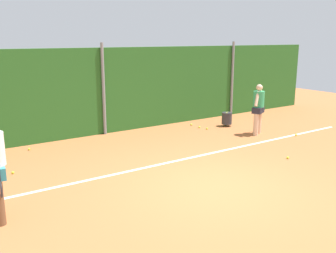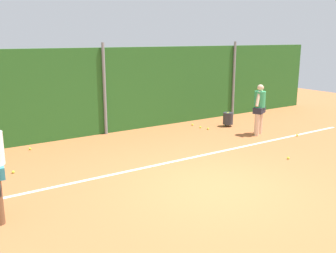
{
  "view_description": "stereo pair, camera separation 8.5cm",
  "coord_description": "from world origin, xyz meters",
  "px_view_note": "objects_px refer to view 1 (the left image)",
  "views": [
    {
      "loc": [
        -4.98,
        -5.63,
        3.1
      ],
      "look_at": [
        0.03,
        1.8,
        0.97
      ],
      "focal_mm": 40.1,
      "sensor_mm": 36.0,
      "label": 1
    },
    {
      "loc": [
        -4.91,
        -5.68,
        3.1
      ],
      "look_at": [
        0.03,
        1.8,
        0.97
      ],
      "focal_mm": 40.1,
      "sensor_mm": 36.0,
      "label": 2
    }
  ],
  "objects_px": {
    "tennis_ball_1": "(13,173)",
    "tennis_ball_8": "(231,118)",
    "tennis_ball_5": "(191,125)",
    "tennis_ball_10": "(207,129)",
    "tennis_ball_0": "(228,122)",
    "tennis_ball_4": "(296,135)",
    "player_midcourt": "(258,107)",
    "ball_hopper": "(227,118)",
    "tennis_ball_11": "(199,127)",
    "tennis_ball_6": "(288,158)",
    "tennis_ball_9": "(29,149)"
  },
  "relations": [
    {
      "from": "tennis_ball_10",
      "to": "tennis_ball_11",
      "type": "distance_m",
      "value": 0.33
    },
    {
      "from": "ball_hopper",
      "to": "tennis_ball_5",
      "type": "height_order",
      "value": "ball_hopper"
    },
    {
      "from": "player_midcourt",
      "to": "tennis_ball_8",
      "type": "xyz_separation_m",
      "value": [
        0.93,
        2.21,
        -0.89
      ]
    },
    {
      "from": "player_midcourt",
      "to": "tennis_ball_0",
      "type": "height_order",
      "value": "player_midcourt"
    },
    {
      "from": "tennis_ball_5",
      "to": "tennis_ball_6",
      "type": "bearing_deg",
      "value": -93.15
    },
    {
      "from": "tennis_ball_1",
      "to": "tennis_ball_8",
      "type": "height_order",
      "value": "same"
    },
    {
      "from": "player_midcourt",
      "to": "tennis_ball_10",
      "type": "height_order",
      "value": "player_midcourt"
    },
    {
      "from": "tennis_ball_6",
      "to": "tennis_ball_10",
      "type": "bearing_deg",
      "value": 85.01
    },
    {
      "from": "ball_hopper",
      "to": "tennis_ball_10",
      "type": "bearing_deg",
      "value": -179.87
    },
    {
      "from": "ball_hopper",
      "to": "tennis_ball_9",
      "type": "relative_size",
      "value": 7.78
    },
    {
      "from": "tennis_ball_4",
      "to": "tennis_ball_11",
      "type": "xyz_separation_m",
      "value": [
        -1.91,
        2.61,
        0.0
      ]
    },
    {
      "from": "tennis_ball_8",
      "to": "tennis_ball_10",
      "type": "xyz_separation_m",
      "value": [
        -1.87,
        -0.78,
        0.0
      ]
    },
    {
      "from": "ball_hopper",
      "to": "tennis_ball_6",
      "type": "height_order",
      "value": "ball_hopper"
    },
    {
      "from": "ball_hopper",
      "to": "tennis_ball_0",
      "type": "xyz_separation_m",
      "value": [
        0.39,
        0.35,
        -0.26
      ]
    },
    {
      "from": "tennis_ball_0",
      "to": "tennis_ball_11",
      "type": "height_order",
      "value": "same"
    },
    {
      "from": "tennis_ball_0",
      "to": "tennis_ball_1",
      "type": "bearing_deg",
      "value": -171.51
    },
    {
      "from": "tennis_ball_6",
      "to": "tennis_ball_8",
      "type": "xyz_separation_m",
      "value": [
        2.19,
        4.46,
        0.0
      ]
    },
    {
      "from": "tennis_ball_8",
      "to": "tennis_ball_6",
      "type": "bearing_deg",
      "value": -116.12
    },
    {
      "from": "tennis_ball_1",
      "to": "tennis_ball_4",
      "type": "relative_size",
      "value": 1.0
    },
    {
      "from": "ball_hopper",
      "to": "tennis_ball_11",
      "type": "xyz_separation_m",
      "value": [
        -1.0,
        0.32,
        -0.26
      ]
    },
    {
      "from": "ball_hopper",
      "to": "tennis_ball_10",
      "type": "xyz_separation_m",
      "value": [
        -0.92,
        -0.0,
        -0.26
      ]
    },
    {
      "from": "tennis_ball_0",
      "to": "tennis_ball_1",
      "type": "xyz_separation_m",
      "value": [
        -7.86,
        -1.17,
        0.0
      ]
    },
    {
      "from": "tennis_ball_0",
      "to": "tennis_ball_4",
      "type": "bearing_deg",
      "value": -78.73
    },
    {
      "from": "tennis_ball_0",
      "to": "tennis_ball_10",
      "type": "xyz_separation_m",
      "value": [
        -1.31,
        -0.35,
        0.0
      ]
    },
    {
      "from": "tennis_ball_1",
      "to": "tennis_ball_8",
      "type": "distance_m",
      "value": 8.57
    },
    {
      "from": "tennis_ball_0",
      "to": "tennis_ball_9",
      "type": "xyz_separation_m",
      "value": [
        -7.06,
        0.56,
        0.0
      ]
    },
    {
      "from": "tennis_ball_4",
      "to": "tennis_ball_5",
      "type": "bearing_deg",
      "value": 121.79
    },
    {
      "from": "tennis_ball_5",
      "to": "tennis_ball_10",
      "type": "relative_size",
      "value": 1.0
    },
    {
      "from": "tennis_ball_8",
      "to": "tennis_ball_0",
      "type": "bearing_deg",
      "value": -142.56
    },
    {
      "from": "ball_hopper",
      "to": "tennis_ball_11",
      "type": "relative_size",
      "value": 7.78
    },
    {
      "from": "tennis_ball_8",
      "to": "tennis_ball_11",
      "type": "distance_m",
      "value": 2.0
    },
    {
      "from": "tennis_ball_8",
      "to": "tennis_ball_10",
      "type": "height_order",
      "value": "same"
    },
    {
      "from": "tennis_ball_6",
      "to": "tennis_ball_9",
      "type": "bearing_deg",
      "value": 139.75
    },
    {
      "from": "player_midcourt",
      "to": "tennis_ball_1",
      "type": "distance_m",
      "value": 7.57
    },
    {
      "from": "tennis_ball_9",
      "to": "tennis_ball_10",
      "type": "relative_size",
      "value": 1.0
    },
    {
      "from": "tennis_ball_6",
      "to": "tennis_ball_10",
      "type": "xyz_separation_m",
      "value": [
        0.32,
        3.68,
        0.0
      ]
    },
    {
      "from": "tennis_ball_0",
      "to": "tennis_ball_4",
      "type": "relative_size",
      "value": 1.0
    },
    {
      "from": "tennis_ball_0",
      "to": "tennis_ball_9",
      "type": "relative_size",
      "value": 1.0
    },
    {
      "from": "tennis_ball_6",
      "to": "tennis_ball_8",
      "type": "relative_size",
      "value": 1.0
    },
    {
      "from": "ball_hopper",
      "to": "tennis_ball_6",
      "type": "xyz_separation_m",
      "value": [
        -1.24,
        -3.69,
        -0.26
      ]
    },
    {
      "from": "tennis_ball_6",
      "to": "tennis_ball_9",
      "type": "height_order",
      "value": "same"
    },
    {
      "from": "tennis_ball_4",
      "to": "ball_hopper",
      "type": "bearing_deg",
      "value": 111.84
    },
    {
      "from": "tennis_ball_4",
      "to": "tennis_ball_6",
      "type": "relative_size",
      "value": 1.0
    },
    {
      "from": "tennis_ball_1",
      "to": "tennis_ball_6",
      "type": "distance_m",
      "value": 6.86
    },
    {
      "from": "tennis_ball_0",
      "to": "tennis_ball_8",
      "type": "bearing_deg",
      "value": 37.44
    },
    {
      "from": "tennis_ball_11",
      "to": "player_midcourt",
      "type": "bearing_deg",
      "value": -59.8
    },
    {
      "from": "player_midcourt",
      "to": "tennis_ball_4",
      "type": "bearing_deg",
      "value": -69.83
    },
    {
      "from": "tennis_ball_0",
      "to": "ball_hopper",
      "type": "bearing_deg",
      "value": -138.27
    },
    {
      "from": "player_midcourt",
      "to": "tennis_ball_6",
      "type": "height_order",
      "value": "player_midcourt"
    },
    {
      "from": "player_midcourt",
      "to": "tennis_ball_8",
      "type": "bearing_deg",
      "value": 41.15
    }
  ]
}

